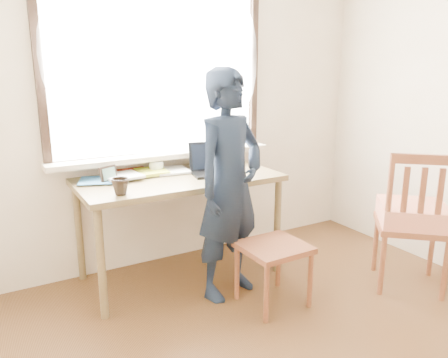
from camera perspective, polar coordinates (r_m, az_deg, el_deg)
room_shell at (r=2.14m, az=14.86°, el=14.46°), size 3.52×4.02×2.61m
desk at (r=3.35m, az=-5.89°, el=-1.09°), size 1.51×0.76×0.81m
laptop at (r=3.42m, az=-1.41°, el=1.69°), size 0.40×0.35×0.24m
mug_white at (r=3.49m, az=-8.83°, el=1.60°), size 0.16×0.16×0.09m
mug_dark at (r=2.91m, az=-13.38°, el=-0.97°), size 0.17×0.17×0.11m
mouse at (r=3.43m, az=1.18°, el=1.06°), size 0.08×0.06×0.03m
desk_clutter at (r=3.37m, az=-10.10°, el=0.68°), size 0.72×0.50×0.04m
book_a at (r=3.46m, az=-12.74°, el=0.77°), size 0.30×0.34×0.03m
book_b at (r=3.66m, az=-2.70°, el=1.76°), size 0.20×0.25×0.02m
picture_frame at (r=3.25m, az=-14.86°, el=0.52°), size 0.13×0.07×0.11m
work_chair at (r=3.07m, az=6.49°, el=-9.69°), size 0.44×0.42×0.44m
side_chair at (r=3.50m, az=23.45°, el=-4.52°), size 0.68×0.67×1.05m
person at (r=3.06m, az=0.73°, el=-0.90°), size 0.68×0.54×1.62m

